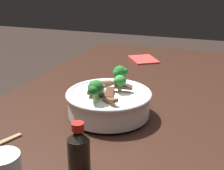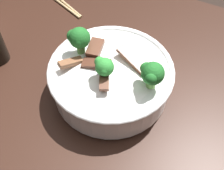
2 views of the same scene
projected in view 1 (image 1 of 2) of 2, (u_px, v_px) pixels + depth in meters
name	position (u px, v px, depth m)	size (l,w,h in m)	color
dining_table	(123.00, 120.00, 1.14)	(1.58, 0.82, 0.78)	black
rice_bowl	(109.00, 100.00, 0.92)	(0.26, 0.26, 0.14)	white
soy_sauce_bottle	(79.00, 152.00, 0.66)	(0.05, 0.05, 0.12)	black
folded_napkin	(144.00, 59.00, 1.55)	(0.16, 0.12, 0.01)	red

